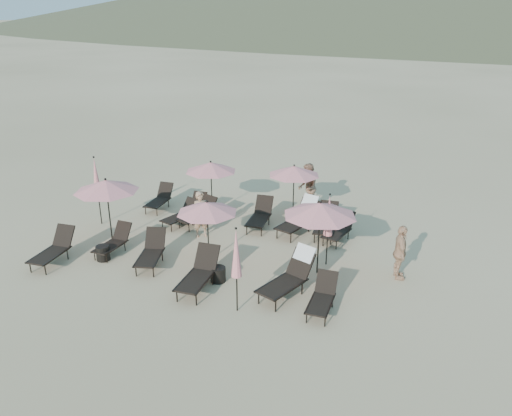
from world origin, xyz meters
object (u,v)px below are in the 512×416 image
at_px(lounger_3, 199,273).
at_px(lounger_4, 290,275).
at_px(lounger_12, 326,222).
at_px(lounger_13, 199,213).
at_px(lounger_5, 322,297).
at_px(beachgoer_c, 400,252).
at_px(lounger_7, 181,214).
at_px(lounger_1, 114,241).
at_px(lounger_2, 151,251).
at_px(umbrella_closed_2, 96,177).
at_px(umbrella_open_4, 294,171).
at_px(beachgoer_a, 201,214).
at_px(lounger_11, 339,229).
at_px(lounger_8, 194,208).
at_px(side_table_0, 103,253).
at_px(lounger_9, 260,215).
at_px(umbrella_open_3, 211,167).
at_px(umbrella_open_1, 207,208).
at_px(umbrella_closed_1, 329,216).
at_px(umbrella_open_2, 320,209).
at_px(lounger_10, 300,217).
at_px(umbrella_open_0, 106,186).
at_px(side_table_1, 218,274).
at_px(beachgoer_b, 307,187).
at_px(lounger_6, 160,199).
at_px(umbrella_closed_0, 236,254).
at_px(lounger_0, 54,249).

distance_m(lounger_3, lounger_4, 2.54).
height_order(lounger_12, lounger_13, lounger_12).
distance_m(lounger_5, beachgoer_c, 2.99).
bearing_deg(lounger_7, lounger_1, -90.24).
height_order(lounger_2, lounger_7, lounger_2).
height_order(lounger_2, umbrella_closed_2, umbrella_closed_2).
distance_m(umbrella_open_4, beachgoer_a, 3.86).
relative_size(lounger_4, lounger_11, 1.27).
distance_m(lounger_8, lounger_13, 0.63).
relative_size(lounger_7, side_table_0, 3.29).
xyz_separation_m(lounger_9, umbrella_open_3, (-2.23, 0.49, 1.40)).
distance_m(umbrella_open_1, umbrella_closed_1, 3.65).
xyz_separation_m(umbrella_closed_1, beachgoer_a, (-4.55, 0.27, -0.81)).
bearing_deg(umbrella_open_2, lounger_10, 119.29).
distance_m(lounger_2, umbrella_open_2, 5.30).
relative_size(lounger_3, lounger_8, 1.23).
xyz_separation_m(lounger_13, umbrella_open_1, (1.73, -2.39, 1.35)).
bearing_deg(lounger_5, umbrella_closed_1, 99.63).
height_order(lounger_9, lounger_13, lounger_9).
height_order(umbrella_open_0, side_table_1, umbrella_open_0).
relative_size(lounger_12, umbrella_open_1, 0.90).
xyz_separation_m(umbrella_open_4, side_table_0, (-4.22, -5.75, -1.59)).
bearing_deg(beachgoer_a, lounger_5, -69.32).
distance_m(lounger_1, beachgoer_a, 3.01).
height_order(lounger_8, umbrella_open_0, umbrella_open_0).
bearing_deg(umbrella_open_1, lounger_4, -15.13).
bearing_deg(beachgoer_b, lounger_11, 21.00).
distance_m(lounger_4, umbrella_closed_1, 2.34).
distance_m(lounger_6, umbrella_open_2, 7.84).
distance_m(lounger_1, lounger_5, 7.13).
height_order(lounger_4, side_table_0, lounger_4).
bearing_deg(umbrella_closed_1, beachgoer_b, 116.11).
bearing_deg(beachgoer_a, lounger_6, 109.16).
height_order(lounger_6, umbrella_closed_0, umbrella_closed_0).
bearing_deg(beachgoer_a, lounger_4, -70.48).
bearing_deg(umbrella_open_3, lounger_10, -4.85).
relative_size(umbrella_closed_0, umbrella_closed_2, 0.93).
bearing_deg(umbrella_open_0, beachgoer_b, 46.85).
distance_m(lounger_5, lounger_7, 7.20).
bearing_deg(lounger_10, umbrella_open_3, -170.67).
bearing_deg(beachgoer_c, umbrella_open_0, 79.83).
bearing_deg(umbrella_open_4, lounger_6, -165.39).
bearing_deg(umbrella_closed_0, lounger_6, 138.40).
distance_m(umbrella_closed_1, beachgoer_a, 4.63).
height_order(lounger_0, lounger_12, lounger_12).
bearing_deg(lounger_6, umbrella_open_0, -91.68).
relative_size(lounger_1, beachgoer_a, 0.92).
bearing_deg(lounger_13, beachgoer_b, 58.21).
xyz_separation_m(lounger_0, lounger_5, (8.38, 0.76, -0.05)).
height_order(lounger_0, umbrella_closed_0, umbrella_closed_0).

